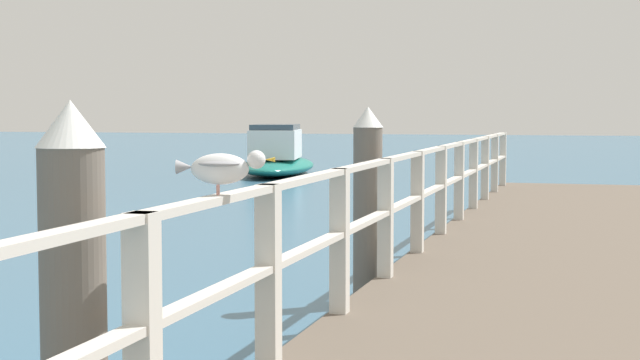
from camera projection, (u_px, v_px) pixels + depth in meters
name	position (u px, v px, depth m)	size (l,w,h in m)	color
pier_deck	(551.00, 280.00, 9.54)	(2.83, 20.24, 0.45)	brown
pier_railing	(417.00, 190.00, 9.85)	(0.12, 18.76, 1.03)	beige
dock_piling_near	(74.00, 325.00, 4.12)	(0.29, 0.29, 1.93)	#6B6056
dock_piling_far	(368.00, 205.00, 9.39)	(0.29, 0.29, 1.93)	#6B6056
seagull_foreground	(222.00, 167.00, 4.66)	(0.47, 0.23, 0.21)	white
boat_5	(277.00, 158.00, 28.83)	(3.25, 6.20, 1.51)	#197266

